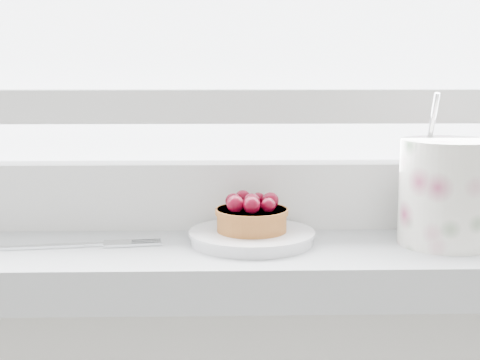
{
  "coord_description": "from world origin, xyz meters",
  "views": [
    {
      "loc": [
        -0.04,
        1.25,
        1.11
      ],
      "look_at": [
        -0.03,
        1.88,
        1.0
      ],
      "focal_mm": 50.0,
      "sensor_mm": 36.0,
      "label": 1
    }
  ],
  "objects_px": {
    "raspberry_tart": "(251,215)",
    "fork": "(69,245)",
    "saucer": "(252,237)",
    "floral_mug": "(450,190)"
  },
  "relations": [
    {
      "from": "raspberry_tart",
      "to": "fork",
      "type": "xyz_separation_m",
      "value": [
        -0.18,
        -0.01,
        -0.03
      ]
    },
    {
      "from": "saucer",
      "to": "floral_mug",
      "type": "distance_m",
      "value": 0.2
    },
    {
      "from": "floral_mug",
      "to": "fork",
      "type": "height_order",
      "value": "floral_mug"
    },
    {
      "from": "floral_mug",
      "to": "saucer",
      "type": "bearing_deg",
      "value": 177.39
    },
    {
      "from": "saucer",
      "to": "floral_mug",
      "type": "relative_size",
      "value": 0.84
    },
    {
      "from": "floral_mug",
      "to": "fork",
      "type": "distance_m",
      "value": 0.37
    },
    {
      "from": "floral_mug",
      "to": "fork",
      "type": "xyz_separation_m",
      "value": [
        -0.37,
        -0.0,
        -0.05
      ]
    },
    {
      "from": "saucer",
      "to": "floral_mug",
      "type": "height_order",
      "value": "floral_mug"
    },
    {
      "from": "raspberry_tart",
      "to": "floral_mug",
      "type": "distance_m",
      "value": 0.19
    },
    {
      "from": "raspberry_tart",
      "to": "fork",
      "type": "bearing_deg",
      "value": -176.2
    }
  ]
}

